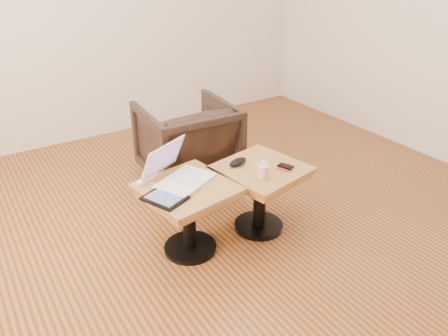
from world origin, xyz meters
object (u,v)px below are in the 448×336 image
striped_cup (263,172)px  side_table_right (260,183)px  side_table_left (188,203)px  laptop (178,173)px  armchair (187,142)px

striped_cup → side_table_right: bearing=55.9°
side_table_left → side_table_right: 0.53m
laptop → striped_cup: size_ratio=5.20×
side_table_left → laptop: bearing=89.1°
side_table_left → striped_cup: 0.51m
side_table_left → side_table_right: size_ratio=0.97×
striped_cup → armchair: bearing=88.4°
side_table_left → side_table_right: bearing=-13.1°
side_table_right → armchair: size_ratio=0.84×
side_table_right → striped_cup: 0.22m
side_table_right → striped_cup: (-0.08, -0.12, 0.16)m
side_table_left → side_table_right: same height
laptop → armchair: laptop is taller
armchair → side_table_right: bearing=97.0°
striped_cup → laptop: bearing=150.1°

